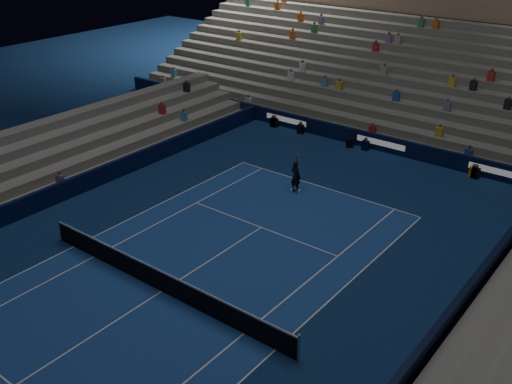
% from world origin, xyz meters
% --- Properties ---
extents(ground, '(90.00, 90.00, 0.00)m').
position_xyz_m(ground, '(0.00, 0.00, 0.00)').
color(ground, '#0D244E').
rests_on(ground, ground).
extents(court_surface, '(10.97, 23.77, 0.01)m').
position_xyz_m(court_surface, '(0.00, 0.00, 0.01)').
color(court_surface, navy).
rests_on(court_surface, ground).
extents(sponsor_barrier_far, '(44.00, 0.25, 1.00)m').
position_xyz_m(sponsor_barrier_far, '(0.00, 18.50, 0.50)').
color(sponsor_barrier_far, black).
rests_on(sponsor_barrier_far, ground).
extents(sponsor_barrier_west, '(0.25, 37.00, 1.00)m').
position_xyz_m(sponsor_barrier_west, '(-9.70, 0.00, 0.50)').
color(sponsor_barrier_west, '#080E32').
rests_on(sponsor_barrier_west, ground).
extents(grandstand_main, '(44.00, 15.20, 11.20)m').
position_xyz_m(grandstand_main, '(0.00, 27.90, 3.38)').
color(grandstand_main, slate).
rests_on(grandstand_main, ground).
extents(tennis_net, '(12.90, 0.10, 1.10)m').
position_xyz_m(tennis_net, '(0.00, 0.00, 0.50)').
color(tennis_net, '#B2B2B7').
rests_on(tennis_net, ground).
extents(tennis_player, '(0.67, 0.49, 1.71)m').
position_xyz_m(tennis_player, '(-0.92, 10.57, 0.86)').
color(tennis_player, black).
rests_on(tennis_player, ground).
extents(broadcast_camera, '(0.58, 0.94, 0.56)m').
position_xyz_m(broadcast_camera, '(-1.84, 17.92, 0.29)').
color(broadcast_camera, black).
rests_on(broadcast_camera, ground).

